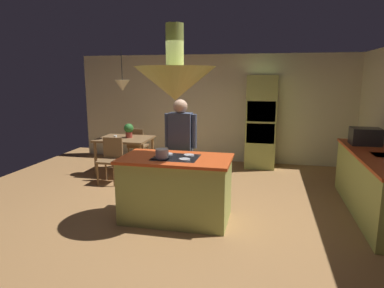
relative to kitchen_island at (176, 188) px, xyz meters
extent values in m
plane|color=#9E7042|center=(0.00, 0.20, -0.46)|extent=(8.16, 8.16, 0.00)
cube|color=beige|center=(0.00, 3.65, 0.81)|extent=(6.80, 0.10, 2.55)
cube|color=#A8B259|center=(0.00, 0.00, -0.02)|extent=(1.50, 0.83, 0.88)
cube|color=#D14C1E|center=(0.00, 0.00, 0.44)|extent=(1.56, 0.89, 0.04)
cube|color=black|center=(0.00, 0.00, 0.45)|extent=(0.64, 0.52, 0.01)
cylinder|color=#B2B2B7|center=(-0.16, -0.13, 0.47)|extent=(0.15, 0.15, 0.02)
cylinder|color=#B2B2B7|center=(0.16, -0.13, 0.47)|extent=(0.15, 0.15, 0.02)
cylinder|color=#B2B2B7|center=(-0.16, 0.13, 0.47)|extent=(0.15, 0.15, 0.02)
cylinder|color=#B2B2B7|center=(0.16, 0.13, 0.47)|extent=(0.15, 0.15, 0.02)
cube|color=#A8B259|center=(2.84, 0.80, -0.02)|extent=(0.62, 2.55, 0.88)
cube|color=#D14C1E|center=(2.84, 0.80, 0.44)|extent=(0.66, 2.59, 0.04)
cube|color=#A8B259|center=(1.10, 3.25, 0.57)|extent=(0.66, 0.62, 2.07)
cube|color=black|center=(1.10, 2.96, 0.84)|extent=(0.60, 0.04, 0.44)
cube|color=black|center=(1.10, 2.96, 0.36)|extent=(0.60, 0.04, 0.44)
cube|color=brown|center=(-1.70, 2.10, 0.28)|extent=(1.09, 0.89, 0.04)
cylinder|color=brown|center=(-2.19, 1.71, -0.10)|extent=(0.06, 0.06, 0.72)
cylinder|color=brown|center=(-1.21, 1.71, -0.10)|extent=(0.06, 0.06, 0.72)
cylinder|color=brown|center=(-2.19, 2.49, -0.10)|extent=(0.06, 0.06, 0.72)
cylinder|color=brown|center=(-1.21, 2.49, -0.10)|extent=(0.06, 0.06, 0.72)
cylinder|color=tan|center=(-0.20, 0.71, -0.05)|extent=(0.14, 0.14, 0.83)
cylinder|color=tan|center=(-0.02, 0.71, -0.05)|extent=(0.14, 0.14, 0.83)
cube|color=#3F4C66|center=(-0.11, 0.71, 0.69)|extent=(0.36, 0.22, 0.64)
cylinder|color=#3F4C66|center=(-0.33, 0.71, 0.72)|extent=(0.09, 0.09, 0.54)
cylinder|color=#3F4C66|center=(0.11, 0.71, 0.72)|extent=(0.09, 0.09, 0.54)
sphere|color=tan|center=(-0.11, 0.71, 1.11)|extent=(0.23, 0.23, 0.23)
cone|color=#A8B259|center=(0.00, 0.00, 1.48)|extent=(1.10, 1.10, 0.45)
cylinder|color=#A8B259|center=(0.00, 0.00, 1.98)|extent=(0.24, 0.24, 0.55)
cone|color=beige|center=(-1.70, 2.10, 1.40)|extent=(0.32, 0.32, 0.22)
cylinder|color=black|center=(-1.70, 2.10, 1.81)|extent=(0.01, 0.01, 0.60)
cube|color=brown|center=(-1.70, 1.35, -0.02)|extent=(0.40, 0.40, 0.04)
cube|color=brown|center=(-1.70, 1.53, 0.20)|extent=(0.40, 0.04, 0.42)
cylinder|color=brown|center=(-1.87, 1.18, -0.25)|extent=(0.04, 0.04, 0.43)
cylinder|color=brown|center=(-1.53, 1.18, -0.25)|extent=(0.04, 0.04, 0.43)
cylinder|color=brown|center=(-1.87, 1.52, -0.25)|extent=(0.04, 0.04, 0.43)
cylinder|color=brown|center=(-1.53, 1.52, -0.25)|extent=(0.04, 0.04, 0.43)
cube|color=brown|center=(-1.70, 2.85, -0.02)|extent=(0.40, 0.40, 0.04)
cube|color=brown|center=(-1.70, 2.67, 0.20)|extent=(0.40, 0.04, 0.42)
cylinder|color=brown|center=(-1.53, 3.02, -0.25)|extent=(0.04, 0.04, 0.43)
cylinder|color=brown|center=(-1.87, 3.02, -0.25)|extent=(0.04, 0.04, 0.43)
cylinder|color=brown|center=(-1.53, 2.68, -0.25)|extent=(0.04, 0.04, 0.43)
cylinder|color=brown|center=(-1.87, 2.68, -0.25)|extent=(0.04, 0.04, 0.43)
cylinder|color=#99382D|center=(-1.63, 2.17, 0.36)|extent=(0.14, 0.14, 0.12)
sphere|color=#2D722D|center=(-1.63, 2.17, 0.50)|extent=(0.20, 0.20, 0.20)
cylinder|color=white|center=(-1.80, 1.88, 0.34)|extent=(0.07, 0.07, 0.09)
cube|color=#232326|center=(2.84, 1.57, 0.60)|extent=(0.46, 0.36, 0.28)
cylinder|color=#B2B2B7|center=(-0.16, -0.13, 0.54)|extent=(0.18, 0.18, 0.12)
camera|label=1|loc=(1.24, -4.49, 1.58)|focal=31.80mm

